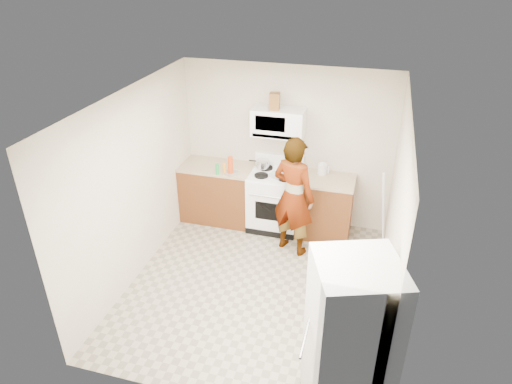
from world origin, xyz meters
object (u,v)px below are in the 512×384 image
(fridge, at_px, (350,342))
(kettle, at_px, (322,169))
(microwave, at_px, (278,122))
(person, at_px, (293,197))
(saucepan, at_px, (263,164))
(gas_range, at_px, (275,199))

(fridge, distance_m, kettle, 3.23)
(microwave, height_order, fridge, microwave)
(person, bearing_deg, microwave, -38.76)
(person, distance_m, kettle, 0.77)
(saucepan, bearing_deg, microwave, 3.48)
(fridge, bearing_deg, microwave, 94.32)
(microwave, bearing_deg, kettle, 2.43)
(gas_range, distance_m, person, 0.78)
(kettle, relative_size, saucepan, 0.83)
(gas_range, height_order, person, person)
(microwave, distance_m, person, 1.13)
(gas_range, bearing_deg, saucepan, 153.14)
(gas_range, relative_size, saucepan, 5.64)
(saucepan, bearing_deg, fridge, -62.53)
(person, xyz_separation_m, kettle, (0.29, 0.70, 0.14))
(microwave, bearing_deg, person, -59.99)
(person, xyz_separation_m, fridge, (1.00, -2.44, -0.03))
(microwave, height_order, person, microwave)
(kettle, distance_m, saucepan, 0.91)
(person, xyz_separation_m, saucepan, (-0.62, 0.66, 0.13))
(gas_range, xyz_separation_m, saucepan, (-0.23, 0.11, 0.52))
(kettle, bearing_deg, person, -91.57)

